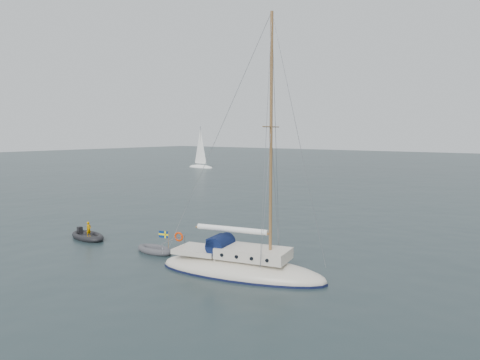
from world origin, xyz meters
The scene contains 5 objects.
ground centered at (0.00, 0.00, 0.00)m, with size 300.00×300.00×0.00m, color black.
sailboat centered at (1.81, -2.06, 1.02)m, with size 9.44×2.83×13.45m.
dinghy centered at (-4.91, -1.74, 0.17)m, with size 2.71×1.22×0.39m.
rib centered at (-11.28, -1.97, 0.20)m, with size 3.38×1.54×1.21m.
distant_yacht_a centered at (-46.97, 49.29, 3.76)m, with size 6.63×3.54×8.79m.
Camera 1 is at (15.76, -20.58, 7.25)m, focal length 35.00 mm.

